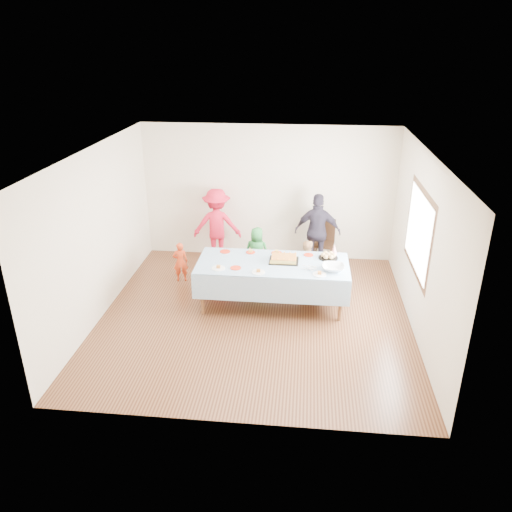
{
  "coord_description": "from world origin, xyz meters",
  "views": [
    {
      "loc": [
        0.74,
        -7.08,
        4.2
      ],
      "look_at": [
        -0.02,
        0.3,
        0.94
      ],
      "focal_mm": 35.0,
      "sensor_mm": 36.0,
      "label": 1
    }
  ],
  "objects_px": {
    "party_table": "(273,266)",
    "birthday_cake": "(284,259)",
    "adult_left": "(217,225)",
    "dining_chair": "(324,239)"
  },
  "relations": [
    {
      "from": "party_table",
      "to": "birthday_cake",
      "type": "relative_size",
      "value": 5.16
    },
    {
      "from": "birthday_cake",
      "to": "adult_left",
      "type": "height_order",
      "value": "adult_left"
    },
    {
      "from": "birthday_cake",
      "to": "adult_left",
      "type": "xyz_separation_m",
      "value": [
        -1.43,
        1.7,
        -0.07
      ]
    },
    {
      "from": "dining_chair",
      "to": "adult_left",
      "type": "bearing_deg",
      "value": -169.63
    },
    {
      "from": "party_table",
      "to": "dining_chair",
      "type": "relative_size",
      "value": 2.78
    },
    {
      "from": "adult_left",
      "to": "party_table",
      "type": "bearing_deg",
      "value": 120.66
    },
    {
      "from": "party_table",
      "to": "birthday_cake",
      "type": "height_order",
      "value": "birthday_cake"
    },
    {
      "from": "dining_chair",
      "to": "adult_left",
      "type": "xyz_separation_m",
      "value": [
        -2.16,
        -0.08,
        0.25
      ]
    },
    {
      "from": "party_table",
      "to": "adult_left",
      "type": "relative_size",
      "value": 1.68
    },
    {
      "from": "party_table",
      "to": "birthday_cake",
      "type": "xyz_separation_m",
      "value": [
        0.18,
        0.09,
        0.1
      ]
    }
  ]
}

